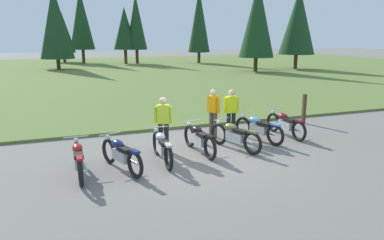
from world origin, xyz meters
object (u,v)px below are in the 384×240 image
motorcycle_silver (162,147)px  motorcycle_olive (235,136)px  rider_in_hivis_vest (213,110)px  rider_checking_bike (231,111)px  motorcycle_black (199,139)px  rider_near_row_end (163,121)px  motorcycle_maroon (285,124)px  motorcycle_navy (121,154)px  trail_marker_post (304,109)px  motorcycle_sky_blue (258,128)px  motorcycle_red (78,159)px

motorcycle_silver → motorcycle_olive: same height
rider_in_hivis_vest → rider_checking_bike: bearing=-25.3°
motorcycle_olive → rider_checking_bike: (0.49, 1.26, 0.51)m
motorcycle_black → rider_near_row_end: rider_near_row_end is taller
motorcycle_silver → motorcycle_maroon: 4.88m
motorcycle_black → rider_near_row_end: bearing=152.1°
motorcycle_navy → rider_checking_bike: bearing=24.4°
rider_checking_bike → motorcycle_silver: bearing=-151.2°
trail_marker_post → rider_checking_bike: bearing=-166.7°
motorcycle_black → motorcycle_sky_blue: 2.37m
motorcycle_navy → motorcycle_maroon: 6.09m
rider_near_row_end → motorcycle_silver: bearing=-108.5°
motorcycle_maroon → rider_in_hivis_vest: size_ratio=1.26×
motorcycle_sky_blue → rider_checking_bike: (-0.67, 0.70, 0.51)m
motorcycle_sky_blue → rider_near_row_end: size_ratio=1.21×
motorcycle_red → motorcycle_olive: size_ratio=1.05×
motorcycle_sky_blue → motorcycle_olive: bearing=-154.2°
motorcycle_red → motorcycle_maroon: 7.14m
motorcycle_navy → motorcycle_black: same height
motorcycle_red → rider_checking_bike: 5.51m
motorcycle_sky_blue → trail_marker_post: (2.97, 1.56, 0.15)m
motorcycle_navy → rider_near_row_end: rider_near_row_end is taller
motorcycle_red → motorcycle_black: bearing=10.9°
motorcycle_maroon → rider_in_hivis_vest: rider_in_hivis_vest is taller
motorcycle_olive → trail_marker_post: bearing=27.2°
motorcycle_sky_blue → rider_in_hivis_vest: rider_in_hivis_vest is taller
motorcycle_olive → trail_marker_post: 4.65m
motorcycle_olive → rider_in_hivis_vest: (-0.06, 1.52, 0.51)m
motorcycle_sky_blue → rider_checking_bike: rider_checking_bike is taller
motorcycle_maroon → rider_near_row_end: (-4.46, -0.19, 0.51)m
motorcycle_silver → motorcycle_black: same height
motorcycle_navy → motorcycle_sky_blue: bearing=13.7°
rider_checking_bike → motorcycle_black: bearing=-143.7°
motorcycle_red → motorcycle_olive: 4.71m
trail_marker_post → motorcycle_maroon: bearing=-142.6°
motorcycle_navy → trail_marker_post: 8.20m
motorcycle_sky_blue → motorcycle_maroon: 1.20m
motorcycle_olive → motorcycle_sky_blue: size_ratio=0.99×
trail_marker_post → motorcycle_red: bearing=-162.7°
motorcycle_black → rider_checking_bike: bearing=36.3°
rider_checking_bike → motorcycle_red: bearing=-159.9°
motorcycle_maroon → rider_in_hivis_vest: bearing=162.2°
motorcycle_red → motorcycle_navy: size_ratio=1.04×
motorcycle_black → motorcycle_maroon: 3.57m
rider_checking_bike → motorcycle_sky_blue: bearing=-46.2°
motorcycle_black → motorcycle_maroon: (3.50, 0.70, 0.00)m
rider_near_row_end → trail_marker_post: size_ratio=1.42×
motorcycle_silver → motorcycle_black: 1.32m
motorcycle_black → rider_in_hivis_vest: rider_in_hivis_vest is taller
motorcycle_sky_blue → rider_checking_bike: bearing=133.8°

